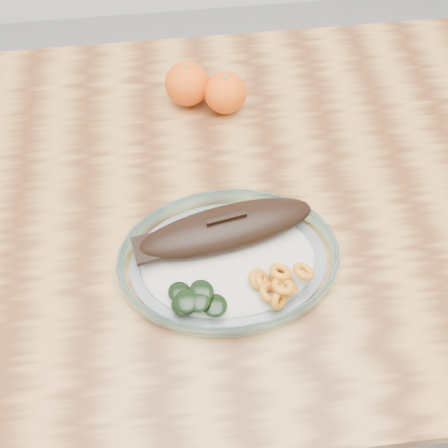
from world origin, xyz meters
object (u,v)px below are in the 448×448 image
object	(u,v)px
dining_table	(216,231)
orange_left	(225,93)
orange_right	(187,84)
plated_meal	(228,257)

from	to	relation	value
dining_table	orange_left	distance (m)	0.24
dining_table	orange_left	size ratio (longest dim) A/B	16.01
dining_table	orange_right	size ratio (longest dim) A/B	14.98
orange_left	orange_right	size ratio (longest dim) A/B	0.94
plated_meal	orange_left	distance (m)	0.32
plated_meal	orange_right	xyz separation A→B (m)	(-0.03, 0.35, 0.02)
plated_meal	orange_right	distance (m)	0.35
plated_meal	orange_right	bearing A→B (deg)	95.30
orange_right	dining_table	bearing A→B (deg)	-83.43
dining_table	orange_left	xyz separation A→B (m)	(0.04, 0.20, 0.14)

